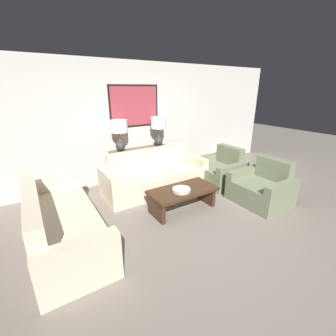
{
  "coord_description": "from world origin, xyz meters",
  "views": [
    {
      "loc": [
        -2.15,
        -2.45,
        2.09
      ],
      "look_at": [
        -0.0,
        0.94,
        0.65
      ],
      "focal_mm": 24.0,
      "sensor_mm": 36.0,
      "label": 1
    }
  ],
  "objects": [
    {
      "name": "armchair_near_back_wall",
      "position": [
        1.45,
        1.01,
        0.27
      ],
      "size": [
        0.86,
        0.98,
        0.82
      ],
      "color": "#707A5B",
      "rests_on": "ground_plane"
    },
    {
      "name": "decorative_bowl",
      "position": [
        -0.08,
        0.39,
        0.43
      ],
      "size": [
        0.32,
        0.32,
        0.05
      ],
      "color": "beige",
      "rests_on": "coffee_table"
    },
    {
      "name": "table_lamp_left",
      "position": [
        -0.48,
        2.12,
        1.22
      ],
      "size": [
        0.36,
        0.36,
        0.69
      ],
      "color": "#333338",
      "rests_on": "console_table"
    },
    {
      "name": "table_lamp_right",
      "position": [
        0.48,
        2.12,
        1.22
      ],
      "size": [
        0.36,
        0.36,
        0.69
      ],
      "color": "#333338",
      "rests_on": "console_table"
    },
    {
      "name": "couch_by_side",
      "position": [
        -1.97,
        0.64,
        0.28
      ],
      "size": [
        0.86,
        2.2,
        0.84
      ],
      "color": "beige",
      "rests_on": "ground_plane"
    },
    {
      "name": "console_table",
      "position": [
        0.0,
        2.12,
        0.38
      ],
      "size": [
        1.39,
        0.4,
        0.76
      ],
      "color": "brown",
      "rests_on": "ground_plane"
    },
    {
      "name": "coffee_table",
      "position": [
        -0.0,
        0.45,
        0.3
      ],
      "size": [
        1.21,
        0.6,
        0.4
      ],
      "color": "#3D2616",
      "rests_on": "ground_plane"
    },
    {
      "name": "back_wall",
      "position": [
        0.0,
        2.4,
        1.33
      ],
      "size": [
        8.51,
        0.12,
        2.65
      ],
      "color": "beige",
      "rests_on": "ground_plane"
    },
    {
      "name": "couch_by_back_wall",
      "position": [
        0.0,
        1.48,
        0.28
      ],
      "size": [
        2.2,
        0.86,
        0.84
      ],
      "color": "beige",
      "rests_on": "ground_plane"
    },
    {
      "name": "armchair_near_camera",
      "position": [
        1.45,
        -0.11,
        0.27
      ],
      "size": [
        0.86,
        0.98,
        0.82
      ],
      "color": "#707A5B",
      "rests_on": "ground_plane"
    },
    {
      "name": "ground_plane",
      "position": [
        0.0,
        0.0,
        0.0
      ],
      "size": [
        20.0,
        20.0,
        0.0
      ],
      "primitive_type": "plane",
      "color": "slate"
    }
  ]
}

